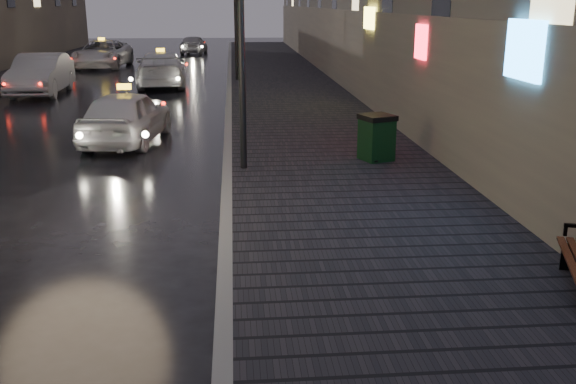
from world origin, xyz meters
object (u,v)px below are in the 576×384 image
taxi_far (103,54)px  taxi_mid (161,69)px  lamp_far (235,2)px  trash_bin (377,137)px  lamp_near (241,3)px  car_left_mid (41,74)px  car_far (194,45)px  taxi_near (126,116)px

taxi_far → taxi_mid: bearing=-61.3°
taxi_far → lamp_far: bearing=-43.1°
lamp_far → trash_bin: (2.92, -15.54, -2.83)m
lamp_far → lamp_near: bearing=-90.0°
car_left_mid → car_far: bearing=74.9°
taxi_mid → car_far: (0.37, 18.08, -0.10)m
lamp_near → taxi_far: (-7.34, 23.78, -2.75)m
lamp_near → trash_bin: (2.92, 0.46, -2.83)m
car_far → taxi_mid: bearing=95.5°
lamp_far → taxi_far: lamp_far is taller
car_left_mid → taxi_far: size_ratio=0.89×
taxi_near → lamp_far: bearing=-95.5°
lamp_near → car_far: 33.35m
lamp_near → taxi_near: size_ratio=1.31×
taxi_near → car_left_mid: bearing=-55.8°
taxi_mid → car_far: 18.09m
lamp_far → trash_bin: lamp_far is taller
car_left_mid → taxi_mid: bearing=23.2°
lamp_far → taxi_near: 13.18m
lamp_near → car_left_mid: (-7.68, 12.96, -2.71)m
lamp_near → taxi_mid: bearing=102.1°
car_left_mid → lamp_far: bearing=20.0°
car_far → trash_bin: bearing=106.7°
lamp_far → car_far: (-2.86, 17.10, -2.85)m
taxi_near → car_left_mid: 10.62m
lamp_far → trash_bin: 16.06m
lamp_far → taxi_mid: (-3.23, -0.98, -2.75)m
lamp_far → taxi_near: lamp_far is taller
car_far → lamp_far: bearing=106.2°
lamp_near → taxi_mid: size_ratio=1.04×
lamp_near → trash_bin: size_ratio=5.27×
trash_bin → taxi_mid: taxi_mid is taller
taxi_far → trash_bin: bearing=-62.7°
lamp_far → taxi_far: bearing=133.3°
taxi_mid → lamp_far: bearing=-167.6°
lamp_near → lamp_far: size_ratio=1.00×
taxi_mid → car_left_mid: bearing=20.4°
lamp_near → taxi_far: bearing=107.2°
car_far → car_left_mid: bearing=83.2°
taxi_mid → lamp_near: bearing=97.7°
taxi_near → taxi_mid: size_ratio=0.80×
trash_bin → taxi_near: size_ratio=0.25×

